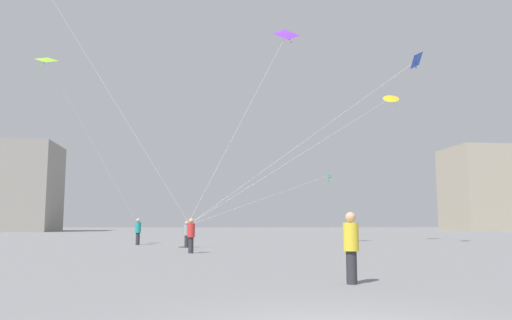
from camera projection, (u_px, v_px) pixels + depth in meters
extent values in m
cylinder|color=#2D2D33|center=(352.00, 268.00, 12.50)|extent=(0.26, 0.26, 0.81)
cylinder|color=yellow|center=(351.00, 237.00, 12.59)|extent=(0.39, 0.39, 0.70)
sphere|color=tan|center=(350.00, 217.00, 12.65)|extent=(0.26, 0.26, 0.26)
cylinder|color=#2D2D33|center=(186.00, 242.00, 30.50)|extent=(0.24, 0.24, 0.73)
cylinder|color=gray|center=(187.00, 230.00, 30.59)|extent=(0.35, 0.35, 0.64)
sphere|color=tan|center=(187.00, 223.00, 30.64)|extent=(0.24, 0.24, 0.24)
cylinder|color=#2D2D33|center=(138.00, 239.00, 34.02)|extent=(0.27, 0.27, 0.82)
cylinder|color=teal|center=(138.00, 228.00, 34.12)|extent=(0.39, 0.39, 0.71)
sphere|color=tan|center=(138.00, 220.00, 34.18)|extent=(0.27, 0.27, 0.27)
cylinder|color=#2D2D33|center=(191.00, 245.00, 24.95)|extent=(0.26, 0.26, 0.79)
cylinder|color=red|center=(191.00, 230.00, 25.04)|extent=(0.38, 0.38, 0.68)
sphere|color=tan|center=(191.00, 221.00, 25.10)|extent=(0.26, 0.26, 0.26)
pyramid|color=blue|center=(416.00, 60.00, 35.21)|extent=(1.40, 1.74, 0.86)
sphere|color=blue|center=(416.00, 63.00, 35.04)|extent=(0.10, 0.10, 0.10)
sphere|color=blue|center=(416.00, 65.00, 34.89)|extent=(0.10, 0.10, 0.10)
sphere|color=blue|center=(416.00, 68.00, 34.73)|extent=(0.10, 0.10, 0.10)
cylinder|color=silver|center=(309.00, 138.00, 32.91)|extent=(15.64, 2.10, 11.48)
pyramid|color=purple|center=(286.00, 34.00, 34.58)|extent=(1.49, 0.78, 0.77)
sphere|color=purple|center=(288.00, 37.00, 34.48)|extent=(0.10, 0.10, 0.10)
sphere|color=purple|center=(290.00, 39.00, 34.36)|extent=(0.10, 0.10, 0.10)
sphere|color=purple|center=(291.00, 42.00, 34.23)|extent=(0.10, 0.10, 0.10)
cylinder|color=silver|center=(240.00, 124.00, 32.61)|extent=(6.48, 1.96, 13.05)
cone|color=green|center=(329.00, 175.00, 40.45)|extent=(0.84, 0.90, 0.56)
sphere|color=green|center=(329.00, 178.00, 40.57)|extent=(0.10, 0.10, 0.10)
sphere|color=green|center=(329.00, 181.00, 40.68)|extent=(0.10, 0.10, 0.10)
sphere|color=green|center=(328.00, 183.00, 40.79)|extent=(0.10, 0.10, 0.10)
cylinder|color=silver|center=(268.00, 197.00, 35.54)|extent=(10.78, 8.68, 4.00)
cylinder|color=silver|center=(111.00, 96.00, 24.67)|extent=(7.89, 1.83, 12.71)
pyramid|color=#8CD12D|center=(46.00, 59.00, 31.51)|extent=(1.12, 0.77, 0.44)
sphere|color=#8CD12D|center=(44.00, 63.00, 31.46)|extent=(0.10, 0.10, 0.10)
sphere|color=#8CD12D|center=(41.00, 66.00, 31.41)|extent=(0.10, 0.10, 0.10)
sphere|color=#8CD12D|center=(39.00, 69.00, 31.35)|extent=(0.10, 0.10, 0.10)
cylinder|color=silver|center=(94.00, 146.00, 32.83)|extent=(5.42, 3.56, 10.34)
cone|color=yellow|center=(391.00, 98.00, 41.32)|extent=(1.45, 1.29, 0.93)
sphere|color=yellow|center=(392.00, 100.00, 41.37)|extent=(0.10, 0.10, 0.10)
sphere|color=yellow|center=(394.00, 103.00, 41.42)|extent=(0.10, 0.10, 0.10)
sphere|color=yellow|center=(395.00, 106.00, 41.47)|extent=(0.10, 0.10, 0.10)
cylinder|color=silver|center=(304.00, 152.00, 35.97)|extent=(15.97, 8.40, 10.40)
cube|color=gray|center=(10.00, 187.00, 84.92)|extent=(15.57, 13.02, 14.84)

